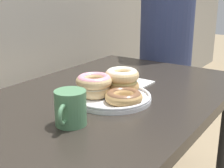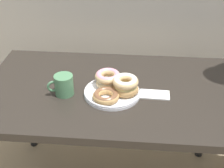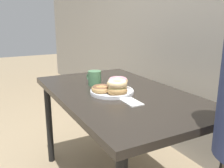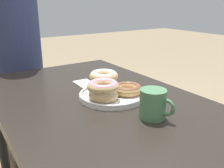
{
  "view_description": "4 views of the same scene",
  "coord_description": "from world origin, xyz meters",
  "views": [
    {
      "loc": [
        -0.83,
        -0.27,
        1.1
      ],
      "look_at": [
        0.01,
        0.31,
        0.78
      ],
      "focal_mm": 50.0,
      "sensor_mm": 36.0,
      "label": 1
    },
    {
      "loc": [
        0.12,
        -0.94,
        1.58
      ],
      "look_at": [
        0.01,
        0.31,
        0.78
      ],
      "focal_mm": 50.0,
      "sensor_mm": 36.0,
      "label": 2
    },
    {
      "loc": [
        1.33,
        -0.4,
        1.18
      ],
      "look_at": [
        0.01,
        0.31,
        0.78
      ],
      "focal_mm": 40.0,
      "sensor_mm": 36.0,
      "label": 3
    },
    {
      "loc": [
        -0.79,
        0.84,
        1.11
      ],
      "look_at": [
        0.01,
        0.31,
        0.78
      ],
      "focal_mm": 40.0,
      "sensor_mm": 36.0,
      "label": 4
    }
  ],
  "objects": [
    {
      "name": "napkin",
      "position": [
        0.22,
        0.32,
        0.73
      ],
      "size": [
        0.14,
        0.08,
        0.01
      ],
      "color": "white",
      "rests_on": "dining_table"
    },
    {
      "name": "coffee_mug",
      "position": [
        -0.22,
        0.29,
        0.78
      ],
      "size": [
        0.12,
        0.09,
        0.1
      ],
      "color": "#4C7F56",
      "rests_on": "dining_table"
    },
    {
      "name": "donut_plate",
      "position": [
        0.02,
        0.31,
        0.76
      ],
      "size": [
        0.29,
        0.28,
        0.1
      ],
      "color": "white",
      "rests_on": "dining_table"
    },
    {
      "name": "person_figure",
      "position": [
        0.86,
        0.49,
        0.73
      ],
      "size": [
        0.38,
        0.3,
        1.4
      ],
      "color": "brown",
      "rests_on": "ground_plane"
    },
    {
      "name": "dining_table",
      "position": [
        0.0,
        0.36,
        0.65
      ],
      "size": [
        1.29,
        0.76,
        0.72
      ],
      "color": "#28231E",
      "rests_on": "ground_plane"
    }
  ]
}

